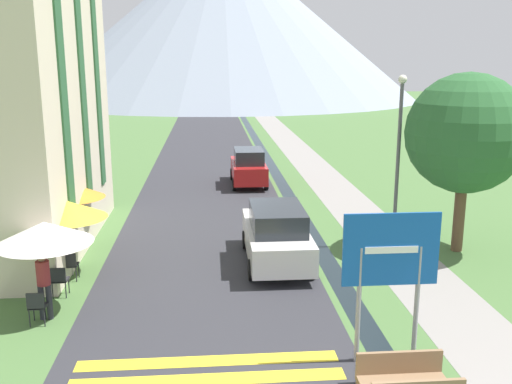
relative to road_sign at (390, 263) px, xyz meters
The scene contains 20 objects.
ground_plane 16.68m from the road_sign, 94.12° to the left, with size 160.00×160.00×0.00m, color #476B38.
road 26.84m from the road_sign, 97.92° to the left, with size 6.40×60.00×0.01m.
footpath 26.69m from the road_sign, 84.80° to the left, with size 2.20×60.00×0.01m.
drainage_channel 26.59m from the road_sign, 89.97° to the left, with size 0.60×60.00×0.00m.
crosswalk_marking 4.29m from the road_sign, behind, with size 5.44×1.84×0.01m.
mountain_distant 80.81m from the road_sign, 90.88° to the left, with size 58.91×58.91×24.05m.
road_sign is the anchor object (origin of this frame).
parked_car_near 6.32m from the road_sign, 104.86° to the left, with size 1.91×4.46×1.82m.
parked_car_far 17.25m from the road_sign, 95.59° to the left, with size 1.72×3.85×1.82m.
cafe_chair_far_left 10.39m from the road_sign, 142.14° to the left, with size 0.40×0.40×0.85m.
cafe_chair_nearest 8.17m from the road_sign, 163.74° to the left, with size 0.40×0.40×0.85m.
cafe_chair_middle 9.21m from the road_sign, 146.54° to the left, with size 0.40×0.40×0.85m.
cafe_chair_near_right 8.67m from the road_sign, 152.97° to the left, with size 0.40×0.40×0.85m.
cafe_umbrella_front_white 8.11m from the road_sign, 159.01° to the left, with size 2.29×2.29×2.35m.
cafe_umbrella_middle_yellow 9.41m from the road_sign, 144.25° to the left, with size 2.22×2.22×2.21m.
cafe_umbrella_rear_orange 11.26m from the road_sign, 135.59° to the left, with size 2.07×2.07×2.19m.
person_standing_terrace 8.10m from the road_sign, 161.28° to the left, with size 0.32×0.32×1.69m.
person_seated_far 9.21m from the road_sign, 149.53° to the left, with size 0.32×0.32×1.23m.
streetlamp 7.78m from the road_sign, 70.87° to the left, with size 0.28×0.28×5.66m.
tree_by_path 8.20m from the road_sign, 56.23° to the left, with size 3.79×3.79×5.77m.
Camera 1 is at (-2.38, -7.04, 6.16)m, focal length 40.00 mm.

